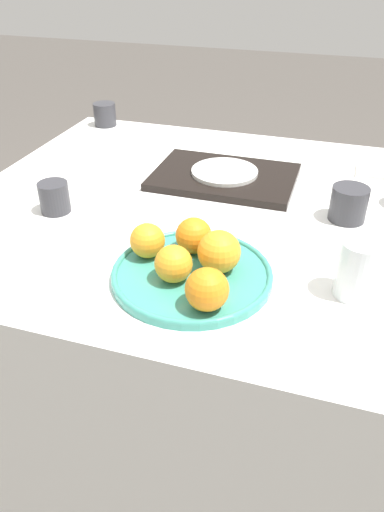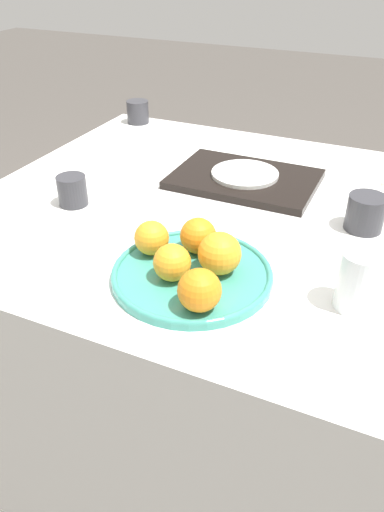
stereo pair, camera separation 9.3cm
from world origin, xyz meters
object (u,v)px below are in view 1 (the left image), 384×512
orange_0 (194,236)px  orange_4 (207,289)px  cup_2 (54,197)px  orange_1 (147,241)px  orange_3 (219,252)px  cup_3 (349,204)px  fruit_platter (192,274)px  water_glass (357,269)px  side_plate (225,172)px  napkin (382,171)px  serving_tray (224,177)px  orange_2 (173,264)px  cup_0 (105,114)px

orange_0 → orange_4: orange_4 is taller
orange_4 → cup_2: (-0.44, 0.25, -0.02)m
orange_1 → orange_3: size_ratio=0.85×
cup_2 → cup_3: size_ratio=0.87×
fruit_platter → water_glass: (0.29, 0.04, 0.05)m
side_plate → napkin: (0.40, 0.18, -0.02)m
orange_4 → napkin: size_ratio=0.55×
serving_tray → cup_3: cup_3 is taller
fruit_platter → orange_1: orange_1 is taller
orange_4 → cup_2: 0.51m
orange_1 → cup_3: orange_1 is taller
orange_1 → orange_0: bearing=27.9°
orange_2 → cup_0: orange_2 is taller
serving_tray → cup_0: bearing=147.8°
orange_0 → orange_2: 0.11m
orange_1 → orange_3: (0.15, -0.01, 0.01)m
fruit_platter → orange_4: 0.12m
orange_0 → fruit_platter: bearing=-74.9°
orange_2 → orange_3: 0.09m
orange_3 → cup_2: 0.46m
fruit_platter → orange_2: orange_2 is taller
orange_4 → cup_3: bearing=63.4°
orange_0 → orange_4: size_ratio=0.96×
orange_0 → cup_2: 0.38m
orange_3 → napkin: bearing=63.7°
orange_1 → orange_4: 0.20m
orange_1 → cup_3: (0.37, 0.30, -0.01)m
side_plate → cup_3: size_ratio=2.11×
orange_3 → cup_0: (-0.60, 0.74, -0.02)m
orange_0 → napkin: size_ratio=0.53×
orange_1 → orange_2: size_ratio=0.99×
orange_4 → cup_2: size_ratio=1.04×
cup_3 → cup_0: bearing=151.9°
cup_3 → fruit_platter: bearing=-129.1°
water_glass → cup_3: 0.29m
orange_2 → cup_3: size_ratio=0.85×
orange_4 → napkin: (0.29, 0.73, -0.05)m
fruit_platter → side_plate: (-0.05, 0.45, 0.02)m
serving_tray → cup_0: cup_0 is taller
fruit_platter → orange_4: orange_4 is taller
orange_1 → side_plate: size_ratio=0.40×
cup_0 → napkin: (0.90, -0.13, -0.03)m
orange_0 → orange_4: bearing=-65.4°
orange_3 → cup_2: size_ratio=1.13×
side_plate → orange_0: bearing=-84.9°
fruit_platter → cup_2: (-0.39, 0.16, 0.03)m
orange_1 → orange_2: (0.08, -0.06, 0.00)m
side_plate → cup_2: bearing=-139.2°
orange_0 → cup_0: 0.88m
orange_2 → side_plate: size_ratio=0.40×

